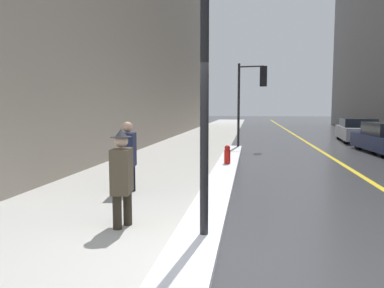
# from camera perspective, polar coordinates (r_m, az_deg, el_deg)

# --- Properties ---
(ground_plane) EXTENTS (160.00, 160.00, 0.00)m
(ground_plane) POSITION_cam_1_polar(r_m,az_deg,el_deg) (4.99, -2.67, -16.72)
(ground_plane) COLOR #38383A
(sidewalk_slab) EXTENTS (4.00, 80.00, 0.01)m
(sidewalk_slab) POSITION_cam_1_polar(r_m,az_deg,el_deg) (19.83, 0.34, 0.11)
(sidewalk_slab) COLOR #B2AFA8
(sidewalk_slab) RESTS_ON ground
(road_centre_stripe) EXTENTS (0.16, 80.00, 0.00)m
(road_centre_stripe) POSITION_cam_1_polar(r_m,az_deg,el_deg) (19.85, 17.74, -0.16)
(road_centre_stripe) COLOR gold
(road_centre_stripe) RESTS_ON ground
(snow_bank_curb) EXTENTS (0.68, 14.20, 0.10)m
(snow_bank_curb) POSITION_cam_1_polar(r_m,az_deg,el_deg) (10.67, 4.86, -4.37)
(snow_bank_curb) COLOR white
(snow_bank_curb) RESTS_ON ground
(building_facade_left) EXTENTS (6.00, 36.00, 14.32)m
(building_facade_left) POSITION_cam_1_polar(r_m,az_deg,el_deg) (26.30, -9.27, 17.06)
(building_facade_left) COLOR gray
(building_facade_left) RESTS_ON ground
(lamp_post) EXTENTS (0.28, 0.28, 5.30)m
(lamp_post) POSITION_cam_1_polar(r_m,az_deg,el_deg) (5.31, 1.94, 19.24)
(lamp_post) COLOR black
(lamp_post) RESTS_ON ground
(traffic_light_near) EXTENTS (1.31, 0.33, 3.88)m
(traffic_light_near) POSITION_cam_1_polar(r_m,az_deg,el_deg) (17.27, 9.38, 8.54)
(traffic_light_near) COLOR black
(traffic_light_near) RESTS_ON ground
(pedestrian_trailing) EXTENTS (0.35, 0.52, 1.57)m
(pedestrian_trailing) POSITION_cam_1_polar(r_m,az_deg,el_deg) (5.95, -10.64, -4.53)
(pedestrian_trailing) COLOR #2A241B
(pedestrian_trailing) RESTS_ON ground
(pedestrian_with_shoulder_bag) EXTENTS (0.37, 0.74, 1.58)m
(pedestrian_with_shoulder_bag) POSITION_cam_1_polar(r_m,az_deg,el_deg) (8.39, -9.71, -1.46)
(pedestrian_with_shoulder_bag) COLOR black
(pedestrian_with_shoulder_bag) RESTS_ON ground
(parked_car_silver) EXTENTS (2.24, 4.85, 1.29)m
(parked_car_silver) POSITION_cam_1_polar(r_m,az_deg,el_deg) (22.89, 23.87, 1.91)
(parked_car_silver) COLOR #B2B2B7
(parked_car_silver) RESTS_ON ground
(fire_hydrant) EXTENTS (0.20, 0.20, 0.70)m
(fire_hydrant) POSITION_cam_1_polar(r_m,az_deg,el_deg) (12.00, 5.40, -1.86)
(fire_hydrant) COLOR red
(fire_hydrant) RESTS_ON ground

